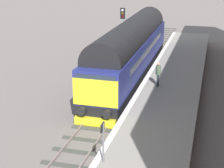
{
  "coord_description": "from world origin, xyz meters",
  "views": [
    {
      "loc": [
        6.1,
        -20.69,
        9.26
      ],
      "look_at": [
        0.2,
        0.69,
        1.64
      ],
      "focal_mm": 59.79,
      "sensor_mm": 36.0,
      "label": 1
    }
  ],
  "objects_px": {
    "signal_post_near": "(123,27)",
    "platform_number_sign": "(103,136)",
    "waiting_passenger": "(158,72)",
    "diesel_locomotive": "(131,48)"
  },
  "relations": [
    {
      "from": "signal_post_near",
      "to": "platform_number_sign",
      "type": "xyz_separation_m",
      "value": [
        4.1,
        -19.96,
        -0.89
      ]
    },
    {
      "from": "diesel_locomotive",
      "to": "signal_post_near",
      "type": "distance_m",
      "value": 6.05
    },
    {
      "from": "signal_post_near",
      "to": "platform_number_sign",
      "type": "bearing_deg",
      "value": -78.39
    },
    {
      "from": "signal_post_near",
      "to": "diesel_locomotive",
      "type": "bearing_deg",
      "value": -70.01
    },
    {
      "from": "diesel_locomotive",
      "to": "signal_post_near",
      "type": "relative_size",
      "value": 3.82
    },
    {
      "from": "signal_post_near",
      "to": "waiting_passenger",
      "type": "distance_m",
      "value": 10.86
    },
    {
      "from": "signal_post_near",
      "to": "platform_number_sign",
      "type": "distance_m",
      "value": 20.39
    },
    {
      "from": "waiting_passenger",
      "to": "diesel_locomotive",
      "type": "bearing_deg",
      "value": 35.5
    },
    {
      "from": "platform_number_sign",
      "to": "waiting_passenger",
      "type": "relative_size",
      "value": 1.08
    },
    {
      "from": "waiting_passenger",
      "to": "signal_post_near",
      "type": "bearing_deg",
      "value": 27.43
    }
  ]
}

